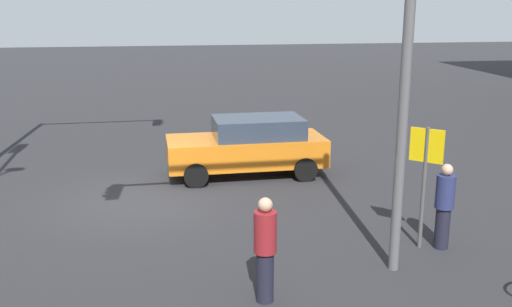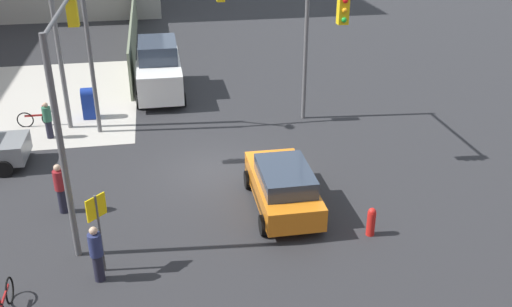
% 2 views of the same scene
% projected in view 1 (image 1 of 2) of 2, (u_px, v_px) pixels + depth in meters
% --- Properties ---
extents(ground_plane, '(120.00, 120.00, 0.00)m').
position_uv_depth(ground_plane, '(140.00, 203.00, 13.71)').
color(ground_plane, '#28282B').
extents(traffic_signal_nw_corner, '(5.97, 0.36, 6.50)m').
position_uv_depth(traffic_signal_nw_corner, '(270.00, 0.00, 8.67)').
color(traffic_signal_nw_corner, '#59595B').
rests_on(traffic_signal_nw_corner, ground).
extents(traffic_signal_se_corner, '(5.01, 0.36, 6.50)m').
position_uv_depth(traffic_signal_se_corner, '(41.00, 6.00, 16.38)').
color(traffic_signal_se_corner, '#59595B').
rests_on(traffic_signal_se_corner, ground).
extents(warning_sign_two_way, '(0.48, 0.48, 2.40)m').
position_uv_depth(warning_sign_two_way, '(425.00, 167.00, 10.76)').
color(warning_sign_two_way, '#4C4C4C').
rests_on(warning_sign_two_way, ground).
extents(fire_hydrant, '(0.26, 0.26, 0.94)m').
position_uv_depth(fire_hydrant, '(297.00, 137.00, 18.49)').
color(fire_hydrant, red).
rests_on(fire_hydrant, ground).
extents(coupe_orange, '(4.34, 2.02, 1.62)m').
position_uv_depth(coupe_orange, '(249.00, 145.00, 15.85)').
color(coupe_orange, orange).
rests_on(coupe_orange, ground).
extents(pedestrian_crossing, '(0.36, 0.36, 1.70)m').
position_uv_depth(pedestrian_crossing, '(444.00, 205.00, 10.92)').
color(pedestrian_crossing, navy).
rests_on(pedestrian_crossing, ground).
extents(pedestrian_walking_north, '(0.36, 0.36, 1.74)m').
position_uv_depth(pedestrian_walking_north, '(265.00, 248.00, 8.90)').
color(pedestrian_walking_north, maroon).
rests_on(pedestrian_walking_north, ground).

